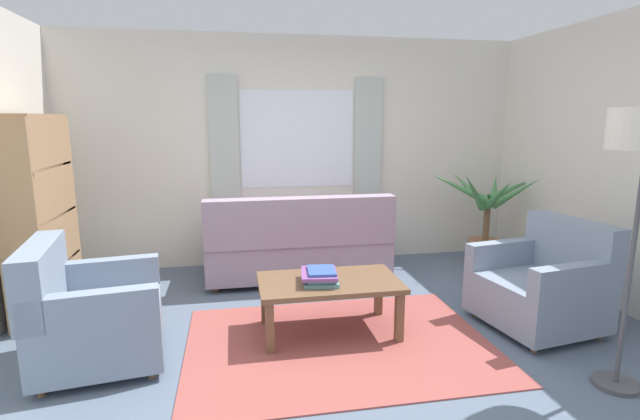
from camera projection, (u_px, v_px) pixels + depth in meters
ground_plane at (339, 344)px, 3.57m from camera, size 6.24×6.24×0.00m
wall_back at (297, 152)px, 5.50m from camera, size 5.32×0.12×2.60m
window_with_curtains at (298, 139)px, 5.39m from camera, size 1.98×0.07×1.40m
area_rug at (339, 344)px, 3.57m from camera, size 2.27×1.65×0.01m
couch at (298, 245)px, 4.96m from camera, size 1.90×0.82×0.92m
armchair_left at (90, 315)px, 3.24m from camera, size 0.93×0.95×0.88m
armchair_right at (543, 285)px, 3.83m from camera, size 0.94×0.96×0.88m
coffee_table at (329, 287)px, 3.70m from camera, size 1.10×0.64×0.44m
book_stack_on_table at (320, 276)px, 3.62m from camera, size 0.32×0.36×0.11m
potted_plant at (486, 222)px, 5.45m from camera, size 1.30×1.11×1.16m
bookshelf at (47, 225)px, 4.08m from camera, size 0.30×0.94×1.72m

